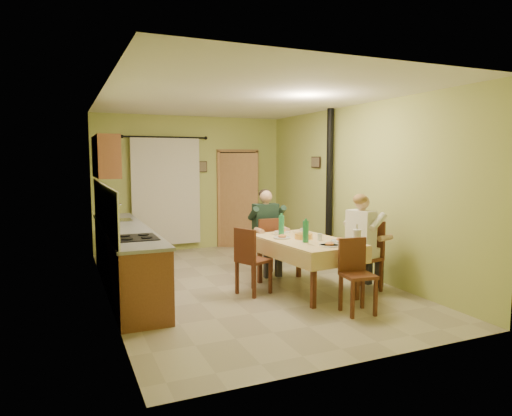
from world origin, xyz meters
name	(u,v)px	position (x,y,z in m)	size (l,w,h in m)	color
floor	(244,283)	(0.00, 0.00, 0.00)	(4.00, 6.00, 0.01)	tan
room_shell	(243,165)	(0.00, 0.00, 1.82)	(4.04, 6.04, 2.82)	#B4BD61
kitchen_run	(125,257)	(-1.71, 0.40, 0.48)	(0.64, 3.64, 1.56)	brown
upper_cabinets	(106,157)	(-1.82, 1.70, 1.95)	(0.35, 1.40, 0.70)	brown
curtain	(166,191)	(-0.55, 2.90, 1.26)	(1.70, 0.07, 2.22)	black
doorway	(238,199)	(1.02, 2.87, 1.05)	(0.96, 0.46, 2.15)	black
dining_table	(305,265)	(0.67, -0.72, 0.38)	(1.17, 1.76, 0.76)	#DBB878
tableware	(310,236)	(0.70, -0.82, 0.83)	(0.89, 1.64, 0.33)	white
chair_far	(266,258)	(0.53, 0.32, 0.29)	(0.42, 0.42, 0.96)	#562917
chair_near	(357,290)	(0.79, -1.82, 0.29)	(0.41, 0.41, 0.92)	#562917
chair_right	(362,271)	(1.44, -1.04, 0.29)	(0.56, 0.56, 1.02)	#562917
chair_left	(253,274)	(-0.08, -0.56, 0.29)	(0.52, 0.52, 0.95)	#562917
man_far	(266,222)	(0.53, 0.34, 0.88)	(0.59, 0.47, 1.39)	#192D23
man_right	(362,231)	(1.42, -1.05, 0.88)	(0.55, 0.64, 1.39)	silver
stove_flue	(329,208)	(1.90, 0.60, 1.02)	(0.24, 0.24, 2.80)	black
picture_back	(203,167)	(0.25, 2.97, 1.75)	(0.19, 0.03, 0.23)	black
picture_right	(316,162)	(1.97, 1.20, 1.85)	(0.03, 0.31, 0.21)	brown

